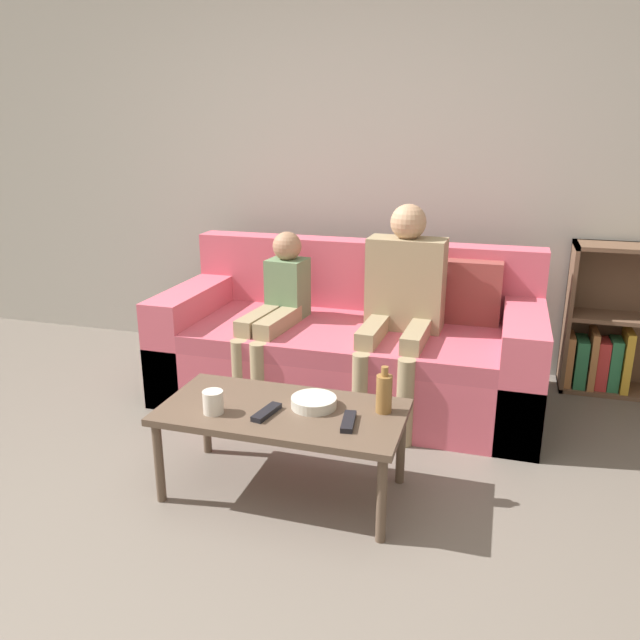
{
  "coord_description": "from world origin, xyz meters",
  "views": [
    {
      "loc": [
        0.94,
        -1.66,
        1.54
      ],
      "look_at": [
        0.11,
        1.11,
        0.64
      ],
      "focal_mm": 35.0,
      "sensor_mm": 36.0,
      "label": 1
    }
  ],
  "objects": [
    {
      "name": "person_adult",
      "position": [
        0.44,
        1.58,
        0.67
      ],
      "size": [
        0.42,
        0.65,
        1.14
      ],
      "rotation": [
        0.0,
        0.0,
        -0.03
      ],
      "color": "#9E8966",
      "rests_on": "ground_plane"
    },
    {
      "name": "person_child",
      "position": [
        -0.27,
        1.52,
        0.55
      ],
      "size": [
        0.27,
        0.66,
        0.96
      ],
      "rotation": [
        0.0,
        0.0,
        -0.1
      ],
      "color": "#9E8966",
      "rests_on": "ground_plane"
    },
    {
      "name": "tv_remote_1",
      "position": [
        0.06,
        0.53,
        0.41
      ],
      "size": [
        0.08,
        0.18,
        0.02
      ],
      "rotation": [
        0.0,
        0.0,
        -0.19
      ],
      "color": "black",
      "rests_on": "coffee_table"
    },
    {
      "name": "ground_plane",
      "position": [
        0.0,
        0.0,
        0.0
      ],
      "size": [
        22.0,
        22.0,
        0.0
      ],
      "primitive_type": "plane",
      "color": "#70665B"
    },
    {
      "name": "snack_bowl",
      "position": [
        0.23,
        0.65,
        0.42
      ],
      "size": [
        0.19,
        0.19,
        0.05
      ],
      "color": "beige",
      "rests_on": "coffee_table"
    },
    {
      "name": "bookshelf",
      "position": [
        1.66,
        2.22,
        0.36
      ],
      "size": [
        0.77,
        0.28,
        0.89
      ],
      "color": "brown",
      "rests_on": "ground_plane"
    },
    {
      "name": "bottle",
      "position": [
        0.52,
        0.69,
        0.48
      ],
      "size": [
        0.07,
        0.07,
        0.2
      ],
      "color": "olive",
      "rests_on": "coffee_table"
    },
    {
      "name": "cup_near",
      "position": [
        -0.16,
        0.48,
        0.44
      ],
      "size": [
        0.09,
        0.09,
        0.1
      ],
      "color": "silver",
      "rests_on": "coffee_table"
    },
    {
      "name": "tv_remote_0",
      "position": [
        0.4,
        0.54,
        0.41
      ],
      "size": [
        0.07,
        0.17,
        0.02
      ],
      "rotation": [
        0.0,
        0.0,
        0.14
      ],
      "color": "black",
      "rests_on": "coffee_table"
    },
    {
      "name": "wall_back",
      "position": [
        0.0,
        2.37,
        1.3
      ],
      "size": [
        12.0,
        0.06,
        2.6
      ],
      "color": "#B7B2A8",
      "rests_on": "ground_plane"
    },
    {
      "name": "couch",
      "position": [
        0.13,
        1.67,
        0.29
      ],
      "size": [
        2.13,
        0.94,
        0.87
      ],
      "color": "#DB5B70",
      "rests_on": "ground_plane"
    },
    {
      "name": "coffee_table",
      "position": [
        0.1,
        0.6,
        0.36
      ],
      "size": [
        1.03,
        0.52,
        0.4
      ],
      "color": "brown",
      "rests_on": "ground_plane"
    }
  ]
}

